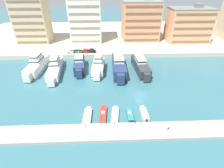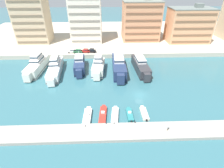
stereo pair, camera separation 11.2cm
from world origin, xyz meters
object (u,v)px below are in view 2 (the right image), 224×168
Objects in this scene: yacht_white_left at (55,67)px; motorboat_teal_center_left at (130,115)px; yacht_charcoal_center_right at (141,66)px; car_black_center_left at (92,50)px; yacht_ivory_center_left at (98,66)px; yacht_ivory_far_left at (37,65)px; yacht_navy_center at (119,66)px; pedestrian_near_edge at (168,127)px; motorboat_white_mid_left at (115,115)px; motorboat_cream_center at (144,113)px; car_white_far_left at (72,51)px; car_green_left at (78,51)px; car_red_mid_left at (86,51)px; motorboat_red_left at (103,115)px; motorboat_white_far_left at (87,117)px; yacht_navy_mid_left at (80,64)px.

yacht_white_left is 3.73× the size of motorboat_teal_center_left.
car_black_center_left is at bearing 142.59° from yacht_charcoal_center_right.
yacht_charcoal_center_right is at bearing 1.77° from yacht_ivory_center_left.
yacht_ivory_far_left is 0.91× the size of yacht_navy_center.
pedestrian_near_edge is at bearing -43.88° from yacht_white_left.
car_black_center_left is at bearing 34.12° from yacht_ivory_far_left.
motorboat_white_mid_left reaches higher than motorboat_cream_center.
motorboat_cream_center is 1.45× the size of car_black_center_left.
yacht_ivory_center_left is 2.13× the size of motorboat_white_mid_left.
yacht_navy_center is 5.13× the size of car_white_far_left.
car_black_center_left is at bearing 102.45° from yacht_ivory_center_left.
car_black_center_left is at bearing 3.87° from car_green_left.
pedestrian_near_edge is (21.04, -49.10, -1.07)m from car_black_center_left.
motorboat_white_mid_left is 1.73× the size of car_red_mid_left.
yacht_white_left is at bearing 129.49° from motorboat_white_mid_left.
yacht_charcoal_center_right is 2.47× the size of motorboat_red_left.
yacht_navy_center reaches higher than car_green_left.
motorboat_white_far_left is 7.40m from motorboat_white_mid_left.
yacht_ivory_center_left is at bearing -68.15° from car_red_mid_left.
car_green_left is 55.84m from pedestrian_near_edge.
yacht_ivory_center_left is 3.61× the size of car_green_left.
car_white_far_left is 0.99× the size of car_black_center_left.
motorboat_cream_center is 3.47× the size of pedestrian_near_edge.
pedestrian_near_edge is (25.12, -35.21, -0.36)m from yacht_navy_mid_left.
car_red_mid_left and car_black_center_left have the same top height.
motorboat_teal_center_left is (7.25, -0.27, 0.08)m from motorboat_red_left.
yacht_navy_mid_left is 3.99× the size of car_red_mid_left.
car_white_far_left is 57.66m from pedestrian_near_edge.
motorboat_red_left is 1.91× the size of car_green_left.
car_green_left is 6.32m from car_black_center_left.
car_white_far_left is (-21.93, 42.84, 2.48)m from motorboat_teal_center_left.
car_green_left is (-23.13, 41.84, 2.59)m from motorboat_cream_center.
yacht_charcoal_center_right reaches higher than motorboat_red_left.
yacht_navy_center is 23.95m from car_green_left.
yacht_ivory_center_left is at bearing -0.34° from yacht_white_left.
yacht_navy_center reaches higher than motorboat_cream_center.
yacht_ivory_center_left is at bearing 85.37° from motorboat_white_far_left.
yacht_charcoal_center_right is 29.66m from motorboat_white_mid_left.
yacht_navy_mid_left is 31.74m from motorboat_white_mid_left.
motorboat_teal_center_left is (11.38, 0.39, 0.02)m from motorboat_white_far_left.
motorboat_white_mid_left is (3.27, -0.30, 0.05)m from motorboat_red_left.
yacht_navy_mid_left is at bearing -106.36° from car_black_center_left.
motorboat_white_mid_left is at bearing -96.25° from yacht_navy_center.
car_green_left reaches higher than motorboat_cream_center.
yacht_navy_center is 27.14m from motorboat_red_left.
car_white_far_left is 6.28m from car_red_mid_left.
car_green_left is at bearing -8.63° from car_white_far_left.
yacht_navy_center is 26.63m from motorboat_cream_center.
yacht_ivory_center_left is 20.60m from car_white_far_left.
motorboat_red_left is 43.83m from car_green_left.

